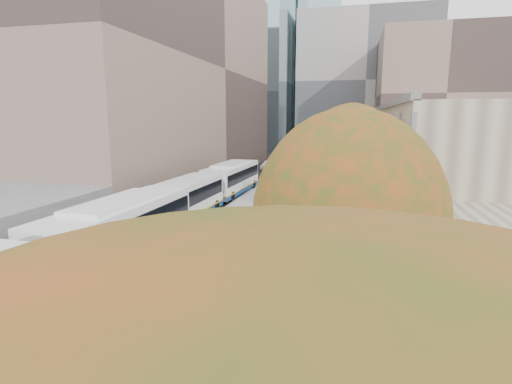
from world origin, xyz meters
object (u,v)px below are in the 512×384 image
(bus_shelter, at_px, (407,260))
(bus_far, at_px, (217,185))
(bus_near, at_px, (60,259))
(distant_car, at_px, (269,164))

(bus_shelter, distance_m, bus_far, 21.44)
(bus_shelter, relative_size, bus_near, 0.24)
(bus_shelter, relative_size, distant_car, 1.11)
(bus_shelter, height_order, distant_car, bus_shelter)
(bus_shelter, xyz_separation_m, bus_near, (-13.03, -1.53, -0.53))
(bus_far, bearing_deg, bus_shelter, -50.40)
(bus_near, height_order, distant_car, bus_near)
(bus_near, distance_m, bus_far, 18.61)
(bus_far, relative_size, distant_car, 4.31)
(bus_shelter, xyz_separation_m, distant_car, (-13.20, 40.03, -1.51))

